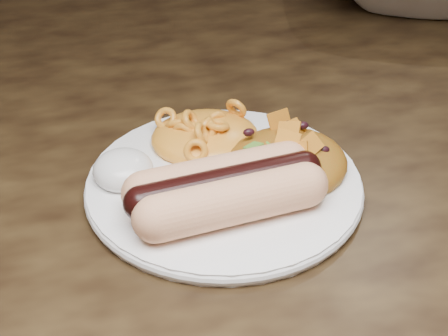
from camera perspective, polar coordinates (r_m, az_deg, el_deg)
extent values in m
cube|color=#3D2D17|center=(0.60, -8.25, 1.56)|extent=(1.60, 0.90, 0.04)
cylinder|color=white|center=(0.51, 0.00, -1.40)|extent=(0.23, 0.23, 0.01)
cylinder|color=#FFD09C|center=(0.46, 0.61, -2.94)|extent=(0.11, 0.04, 0.03)
cylinder|color=#FFD09C|center=(0.49, -0.35, -0.68)|extent=(0.11, 0.04, 0.03)
cylinder|color=black|center=(0.47, 0.12, -1.39)|extent=(0.12, 0.04, 0.02)
ellipsoid|color=yellow|center=(0.54, -1.61, 3.68)|extent=(0.10, 0.10, 0.03)
ellipsoid|color=white|center=(0.51, -8.44, 0.37)|extent=(0.06, 0.06, 0.03)
ellipsoid|color=#B22500|center=(0.52, 5.33, 0.94)|extent=(0.09, 0.09, 0.04)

